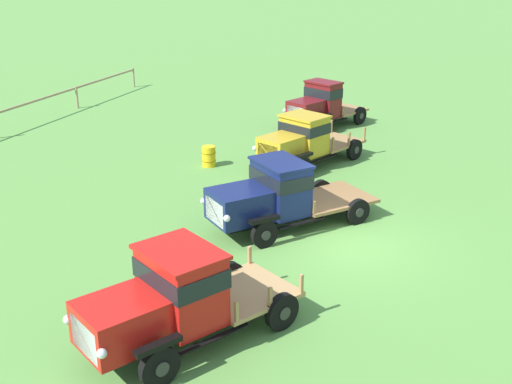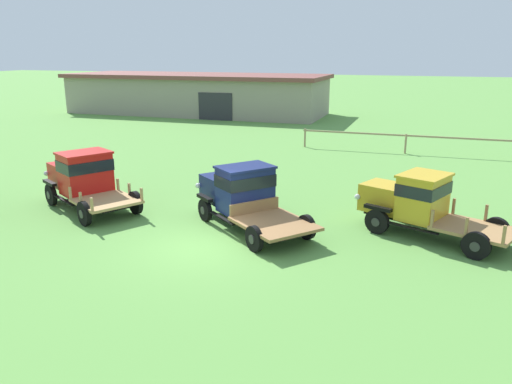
% 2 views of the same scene
% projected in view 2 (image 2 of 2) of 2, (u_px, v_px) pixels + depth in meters
% --- Properties ---
extents(ground_plane, '(240.00, 240.00, 0.00)m').
position_uv_depth(ground_plane, '(205.00, 246.00, 15.74)').
color(ground_plane, '#5B9342').
extents(farm_shed, '(25.27, 8.80, 3.81)m').
position_uv_depth(farm_shed, '(197.00, 94.00, 48.73)').
color(farm_shed, gray).
rests_on(farm_shed, ground).
extents(paddock_fence, '(18.53, 0.28, 1.18)m').
position_uv_depth(paddock_fence, '(459.00, 141.00, 28.94)').
color(paddock_fence, '#997F60').
rests_on(paddock_fence, ground).
extents(vintage_truck_second_in_line, '(5.27, 4.07, 2.22)m').
position_uv_depth(vintage_truck_second_in_line, '(83.00, 177.00, 19.53)').
color(vintage_truck_second_in_line, black).
rests_on(vintage_truck_second_in_line, ground).
extents(vintage_truck_midrow_center, '(5.35, 4.84, 2.14)m').
position_uv_depth(vintage_truck_midrow_center, '(242.00, 193.00, 17.51)').
color(vintage_truck_midrow_center, black).
rests_on(vintage_truck_midrow_center, ground).
extents(vintage_truck_far_side, '(5.30, 3.54, 2.08)m').
position_uv_depth(vintage_truck_far_side, '(417.00, 202.00, 16.57)').
color(vintage_truck_far_side, black).
rests_on(vintage_truck_far_side, ground).
extents(oil_drum_beside_row, '(0.56, 0.56, 0.81)m').
position_uv_depth(oil_drum_beside_row, '(389.00, 192.00, 20.23)').
color(oil_drum_beside_row, gold).
rests_on(oil_drum_beside_row, ground).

